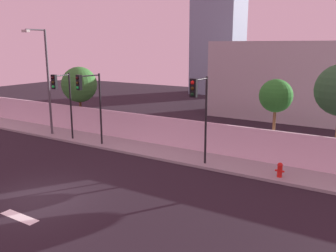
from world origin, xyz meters
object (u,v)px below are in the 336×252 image
(traffic_light_right, at_px, (62,92))
(roadside_tree_midleft, at_px, (276,96))
(street_lamp_curbside, at_px, (45,75))
(roadside_tree_leftmost, at_px, (79,85))
(traffic_light_left, at_px, (199,102))
(fire_hydrant, at_px, (280,169))
(traffic_light_center, at_px, (89,94))

(traffic_light_right, height_order, roadside_tree_midleft, roadside_tree_midleft)
(street_lamp_curbside, height_order, roadside_tree_leftmost, street_lamp_curbside)
(traffic_light_left, bearing_deg, roadside_tree_midleft, 53.05)
(roadside_tree_leftmost, bearing_deg, street_lamp_curbside, -95.20)
(roadside_tree_midleft, bearing_deg, fire_hydrant, -67.29)
(traffic_light_center, height_order, roadside_tree_leftmost, roadside_tree_leftmost)
(traffic_light_center, xyz_separation_m, traffic_light_right, (-2.41, 0.04, -0.06))
(traffic_light_left, bearing_deg, traffic_light_center, 179.97)
(traffic_light_left, bearing_deg, street_lamp_curbside, 176.17)
(street_lamp_curbside, height_order, roadside_tree_midleft, street_lamp_curbside)
(traffic_light_right, relative_size, roadside_tree_midleft, 0.96)
(traffic_light_center, bearing_deg, traffic_light_right, 179.16)
(traffic_light_center, distance_m, street_lamp_curbside, 4.95)
(street_lamp_curbside, relative_size, roadside_tree_leftmost, 1.52)
(roadside_tree_leftmost, height_order, roadside_tree_midleft, roadside_tree_leftmost)
(traffic_light_left, height_order, street_lamp_curbside, street_lamp_curbside)
(roadside_tree_leftmost, xyz_separation_m, roadside_tree_midleft, (14.83, 0.00, 0.21))
(street_lamp_curbside, distance_m, roadside_tree_midleft, 15.37)
(fire_hydrant, bearing_deg, traffic_light_center, -175.88)
(traffic_light_right, distance_m, roadside_tree_midleft, 13.22)
(traffic_light_right, height_order, fire_hydrant, traffic_light_right)
(roadside_tree_leftmost, relative_size, roadside_tree_midleft, 1.04)
(traffic_light_left, bearing_deg, traffic_light_right, 179.77)
(traffic_light_center, bearing_deg, roadside_tree_midleft, 19.68)
(fire_hydrant, xyz_separation_m, roadside_tree_midleft, (-1.20, 2.85, 3.11))
(traffic_light_left, height_order, traffic_light_right, traffic_light_left)
(traffic_light_right, relative_size, fire_hydrant, 6.12)
(traffic_light_center, bearing_deg, fire_hydrant, 4.12)
(traffic_light_right, height_order, street_lamp_curbside, street_lamp_curbside)
(traffic_light_center, distance_m, traffic_light_right, 2.41)
(traffic_light_left, xyz_separation_m, traffic_light_right, (-9.93, 0.04, -0.17))
(street_lamp_curbside, relative_size, fire_hydrant, 10.05)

